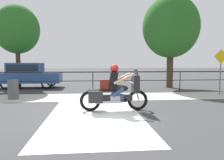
# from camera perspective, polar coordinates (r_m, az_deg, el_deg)

# --- Properties ---
(ground_plane) EXTENTS (120.00, 120.00, 0.00)m
(ground_plane) POSITION_cam_1_polar(r_m,az_deg,el_deg) (7.34, -4.61, -8.61)
(ground_plane) COLOR #38383A
(sidewalk_band) EXTENTS (44.00, 2.40, 0.01)m
(sidewalk_band) POSITION_cam_1_polar(r_m,az_deg,el_deg) (10.68, -4.91, -4.42)
(sidewalk_band) COLOR #B7B2A8
(sidewalk_band) RESTS_ON ground
(crosswalk_band) EXTENTS (2.87, 6.00, 0.01)m
(crosswalk_band) POSITION_cam_1_polar(r_m,az_deg,el_deg) (7.15, -4.55, -8.94)
(crosswalk_band) COLOR silver
(crosswalk_band) RESTS_ON ground
(fence_railing) EXTENTS (36.00, 0.05, 1.17)m
(fence_railing) POSITION_cam_1_polar(r_m,az_deg,el_deg) (12.33, -5.04, 1.07)
(fence_railing) COLOR black
(fence_railing) RESTS_ON ground
(motorcycle) EXTENTS (2.37, 0.76, 1.62)m
(motorcycle) POSITION_cam_1_polar(r_m,az_deg,el_deg) (7.54, 0.37, -2.89)
(motorcycle) COLOR black
(motorcycle) RESTS_ON ground
(parked_car) EXTENTS (4.04, 1.77, 1.66)m
(parked_car) POSITION_cam_1_polar(r_m,az_deg,el_deg) (15.43, -21.05, 1.56)
(parked_car) COLOR #284C84
(parked_car) RESTS_ON ground
(trash_bin) EXTENTS (0.49, 0.49, 0.89)m
(trash_bin) POSITION_cam_1_polar(r_m,az_deg,el_deg) (10.94, -24.40, -2.27)
(trash_bin) COLOR #515156
(trash_bin) RESTS_ON ground
(street_sign) EXTENTS (0.75, 0.06, 2.36)m
(street_sign) POSITION_cam_1_polar(r_m,az_deg,el_deg) (12.59, 26.53, 3.30)
(street_sign) COLOR slate
(street_sign) RESTS_ON ground
(tree_behind_sign) EXTENTS (3.70, 3.70, 6.06)m
(tree_behind_sign) POSITION_cam_1_polar(r_m,az_deg,el_deg) (15.28, 15.08, 13.19)
(tree_behind_sign) COLOR #473323
(tree_behind_sign) RESTS_ON ground
(tree_behind_car) EXTENTS (2.85, 2.85, 5.38)m
(tree_behind_car) POSITION_cam_1_polar(r_m,az_deg,el_deg) (15.73, -23.55, 11.96)
(tree_behind_car) COLOR #473323
(tree_behind_car) RESTS_ON ground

